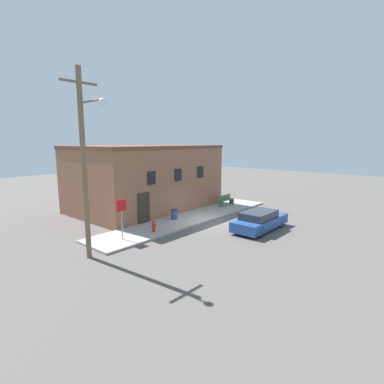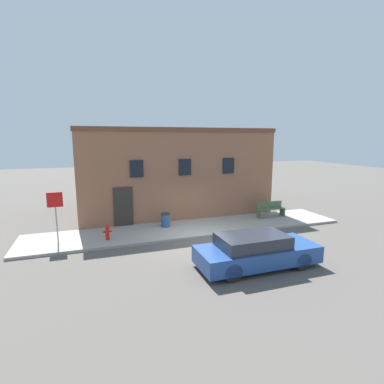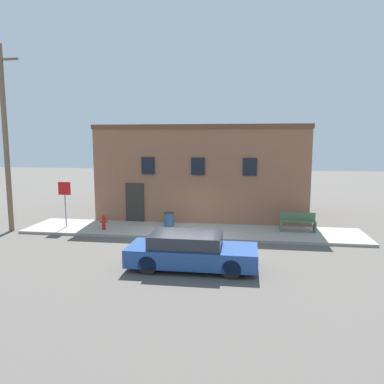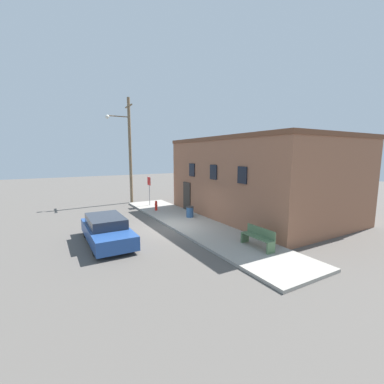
{
  "view_description": "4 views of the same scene",
  "coord_description": "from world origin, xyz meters",
  "px_view_note": "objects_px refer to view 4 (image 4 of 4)",
  "views": [
    {
      "loc": [
        -16.21,
        -12.49,
        5.64
      ],
      "look_at": [
        0.04,
        1.5,
        2.0
      ],
      "focal_mm": 28.0,
      "sensor_mm": 36.0,
      "label": 1
    },
    {
      "loc": [
        -4.95,
        -12.77,
        4.72
      ],
      "look_at": [
        0.04,
        1.5,
        2.0
      ],
      "focal_mm": 28.0,
      "sensor_mm": 36.0,
      "label": 2
    },
    {
      "loc": [
        2.65,
        -16.25,
        4.53
      ],
      "look_at": [
        0.04,
        1.5,
        2.0
      ],
      "focal_mm": 35.0,
      "sensor_mm": 36.0,
      "label": 3
    },
    {
      "loc": [
        13.16,
        -6.01,
        4.21
      ],
      "look_at": [
        0.04,
        1.5,
        2.0
      ],
      "focal_mm": 24.0,
      "sensor_mm": 36.0,
      "label": 4
    }
  ],
  "objects_px": {
    "trash_bin": "(190,212)",
    "fire_hydrant": "(156,205)",
    "parked_car": "(107,230)",
    "utility_pole": "(129,148)",
    "stop_sign": "(149,186)",
    "bench": "(258,237)"
  },
  "relations": [
    {
      "from": "fire_hydrant",
      "to": "parked_car",
      "type": "xyz_separation_m",
      "value": [
        5.02,
        -4.55,
        0.13
      ]
    },
    {
      "from": "utility_pole",
      "to": "parked_car",
      "type": "bearing_deg",
      "value": -22.47
    },
    {
      "from": "trash_bin",
      "to": "stop_sign",
      "type": "bearing_deg",
      "value": -170.27
    },
    {
      "from": "fire_hydrant",
      "to": "bench",
      "type": "distance_m",
      "value": 9.47
    },
    {
      "from": "trash_bin",
      "to": "parked_car",
      "type": "height_order",
      "value": "parked_car"
    },
    {
      "from": "stop_sign",
      "to": "parked_car",
      "type": "relative_size",
      "value": 0.5
    },
    {
      "from": "stop_sign",
      "to": "utility_pole",
      "type": "distance_m",
      "value": 4.07
    },
    {
      "from": "stop_sign",
      "to": "bench",
      "type": "relative_size",
      "value": 1.36
    },
    {
      "from": "trash_bin",
      "to": "utility_pole",
      "type": "xyz_separation_m",
      "value": [
        -7.68,
        -1.71,
        4.31
      ]
    },
    {
      "from": "bench",
      "to": "parked_car",
      "type": "distance_m",
      "value": 7.11
    },
    {
      "from": "fire_hydrant",
      "to": "utility_pole",
      "type": "distance_m",
      "value": 6.36
    },
    {
      "from": "parked_car",
      "to": "trash_bin",
      "type": "bearing_deg",
      "value": 109.16
    },
    {
      "from": "fire_hydrant",
      "to": "stop_sign",
      "type": "height_order",
      "value": "stop_sign"
    },
    {
      "from": "bench",
      "to": "trash_bin",
      "type": "xyz_separation_m",
      "value": [
        -6.37,
        0.11,
        -0.1
      ]
    },
    {
      "from": "stop_sign",
      "to": "trash_bin",
      "type": "height_order",
      "value": "stop_sign"
    },
    {
      "from": "stop_sign",
      "to": "utility_pole",
      "type": "relative_size",
      "value": 0.26
    },
    {
      "from": "fire_hydrant",
      "to": "trash_bin",
      "type": "height_order",
      "value": "fire_hydrant"
    },
    {
      "from": "fire_hydrant",
      "to": "bench",
      "type": "bearing_deg",
      "value": 6.37
    },
    {
      "from": "trash_bin",
      "to": "parked_car",
      "type": "relative_size",
      "value": 0.16
    },
    {
      "from": "trash_bin",
      "to": "fire_hydrant",
      "type": "bearing_deg",
      "value": -159.18
    },
    {
      "from": "fire_hydrant",
      "to": "parked_car",
      "type": "relative_size",
      "value": 0.16
    },
    {
      "from": "fire_hydrant",
      "to": "utility_pole",
      "type": "height_order",
      "value": "utility_pole"
    }
  ]
}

